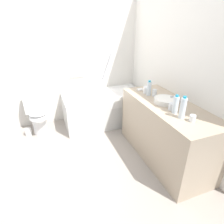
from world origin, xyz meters
The scene contains 17 objects.
ground_plane centered at (0.00, 0.00, 0.00)m, with size 3.97×3.97×0.00m, color #9E9389.
wall_back_tiled centered at (0.00, 1.22, 1.18)m, with size 3.37×0.10×2.37m, color silver.
wall_right_mirror centered at (1.54, 0.00, 1.18)m, with size 0.10×2.75×2.37m, color silver.
bathtub centered at (0.71, 0.80, 0.31)m, with size 1.48×0.74×1.25m.
toilet centered at (-0.48, 0.87, 0.36)m, with size 0.40×0.56×0.69m.
vanity_counter centered at (1.18, -0.48, 0.42)m, with size 0.62×1.52×0.84m, color tan.
sink_basin centered at (1.16, -0.42, 0.87)m, with size 0.30×0.30×0.06m, color white.
sink_faucet centered at (1.34, -0.42, 0.87)m, with size 0.13×0.15×0.08m.
water_bottle_0 centered at (1.10, -0.10, 0.94)m, with size 0.06×0.06×0.22m.
water_bottle_1 centered at (1.09, -0.71, 0.94)m, with size 0.07×0.07×0.23m.
water_bottle_2 centered at (1.08, -0.85, 0.96)m, with size 0.07×0.07×0.26m.
drinking_glass_0 centered at (1.10, -0.63, 0.88)m, with size 0.07×0.07×0.09m, color white.
drinking_glass_1 centered at (1.13, -0.95, 0.87)m, with size 0.06×0.06×0.08m, color white.
drinking_glass_2 centered at (1.16, -0.16, 0.88)m, with size 0.06×0.06×0.10m, color white.
drinking_glass_3 centered at (1.10, -0.02, 0.89)m, with size 0.08×0.08×0.10m, color white.
soap_dish centered at (1.09, 0.13, 0.85)m, with size 0.09×0.06×0.02m, color white.
toilet_paper_roll centered at (-0.68, 0.81, 0.06)m, with size 0.11×0.11×0.12m, color white.
Camera 1 is at (-0.30, -2.30, 1.83)m, focal length 30.18 mm.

